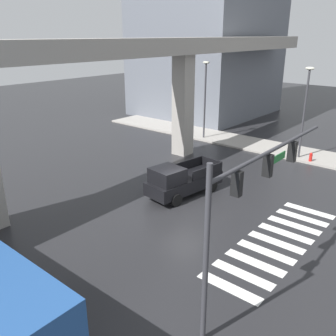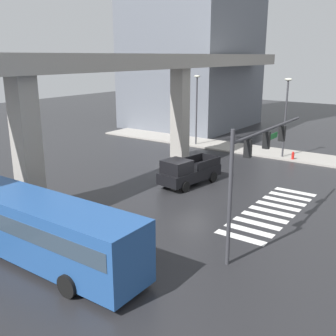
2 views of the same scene
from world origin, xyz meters
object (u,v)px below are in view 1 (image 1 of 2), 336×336
Objects in this scene: pickup_truck at (181,181)px; street_lamp_mid_block at (205,91)px; traffic_signal_mast at (252,188)px; street_lamp_near_corner at (305,103)px; fire_hydrant at (311,158)px.

street_lamp_mid_block reaches higher than pickup_truck.
street_lamp_near_corner is (17.68, 4.76, -0.01)m from traffic_signal_mast.
pickup_truck is at bearing -151.29° from street_lamp_mid_block.
street_lamp_mid_block is 8.52× the size of fire_hydrant.
traffic_signal_mast is 18.14m from fire_hydrant.
fire_hydrant is at bearing -19.44° from pickup_truck.
traffic_signal_mast reaches higher than fire_hydrant.
street_lamp_mid_block is at bearing 28.71° from pickup_truck.
traffic_signal_mast is at bearing -168.03° from fire_hydrant.
pickup_truck is at bearing 166.11° from street_lamp_near_corner.
street_lamp_mid_block is at bearing 87.80° from fire_hydrant.
fire_hydrant is (-0.40, -10.44, -4.13)m from street_lamp_mid_block.
street_lamp_mid_block is at bearing 38.57° from traffic_signal_mast.
street_lamp_mid_block reaches higher than fire_hydrant.
fire_hydrant is (17.28, 3.66, -4.13)m from traffic_signal_mast.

